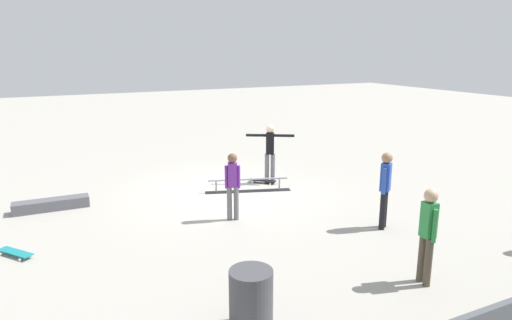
{
  "coord_description": "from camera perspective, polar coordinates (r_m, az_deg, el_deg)",
  "views": [
    {
      "loc": [
        4.53,
        11.04,
        3.86
      ],
      "look_at": [
        -0.57,
        0.65,
        1.0
      ],
      "focal_mm": 32.09,
      "sensor_mm": 36.0,
      "label": 1
    }
  ],
  "objects": [
    {
      "name": "skateboard_main",
      "position": [
        13.36,
        0.81,
        -2.59
      ],
      "size": [
        0.7,
        0.71,
        0.09
      ],
      "rotation": [
        0.0,
        0.0,
        2.35
      ],
      "color": "black",
      "rests_on": "ground_plane"
    },
    {
      "name": "ground_plane",
      "position": [
        12.54,
        -3.64,
        -4.07
      ],
      "size": [
        60.0,
        60.0,
        0.0
      ],
      "primitive_type": "plane",
      "color": "#ADA89E"
    },
    {
      "name": "loose_skateboard_teal",
      "position": [
        9.96,
        -27.81,
        -10.15
      ],
      "size": [
        0.64,
        0.76,
        0.09
      ],
      "rotation": [
        0.0,
        0.0,
        5.36
      ],
      "color": "teal",
      "rests_on": "ground_plane"
    },
    {
      "name": "bystander_blue_shirt",
      "position": [
        10.22,
        15.8,
        -3.15
      ],
      "size": [
        0.35,
        0.29,
        1.7
      ],
      "rotation": [
        0.0,
        0.0,
        3.78
      ],
      "color": "black",
      "rests_on": "ground_plane"
    },
    {
      "name": "skater_main",
      "position": [
        13.16,
        1.76,
        1.32
      ],
      "size": [
        1.24,
        0.77,
        1.72
      ],
      "rotation": [
        0.0,
        0.0,
        5.76
      ],
      "color": "slate",
      "rests_on": "ground_plane"
    },
    {
      "name": "skate_ledge",
      "position": [
        12.26,
        -24.15,
        -5.09
      ],
      "size": [
        1.74,
        0.42,
        0.26
      ],
      "primitive_type": "cube",
      "rotation": [
        0.0,
        0.0,
        -0.02
      ],
      "color": "#595960",
      "rests_on": "ground_plane"
    },
    {
      "name": "bystander_green_shirt",
      "position": [
        8.06,
        20.62,
        -8.3
      ],
      "size": [
        0.23,
        0.38,
        1.66
      ],
      "rotation": [
        0.0,
        0.0,
        4.59
      ],
      "color": "brown",
      "rests_on": "ground_plane"
    },
    {
      "name": "bystander_purple_shirt",
      "position": [
        10.35,
        -2.94,
        -2.85
      ],
      "size": [
        0.35,
        0.25,
        1.57
      ],
      "rotation": [
        0.0,
        0.0,
        5.9
      ],
      "color": "slate",
      "rests_on": "ground_plane"
    },
    {
      "name": "grind_rail",
      "position": [
        12.58,
        -1.0,
        -3.23
      ],
      "size": [
        2.3,
        0.98,
        0.37
      ],
      "rotation": [
        0.0,
        0.0,
        -0.32
      ],
      "color": "black",
      "rests_on": "ground_plane"
    },
    {
      "name": "trash_bin",
      "position": [
        6.62,
        -0.62,
        -17.11
      ],
      "size": [
        0.61,
        0.61,
        0.9
      ],
      "primitive_type": "cylinder",
      "color": "#47474C",
      "rests_on": "ground_plane"
    }
  ]
}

